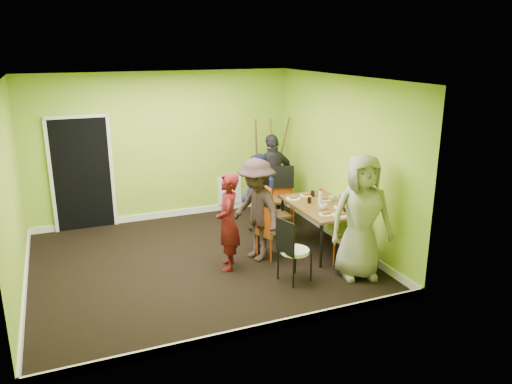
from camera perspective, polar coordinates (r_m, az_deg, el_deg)
ground at (r=7.95m, az=-6.57°, el=-7.85°), size 5.00×5.00×0.00m
room_walls at (r=7.63m, az=-7.08°, el=-0.99°), size 5.04×4.54×2.82m
dining_table at (r=8.24m, az=7.56°, el=-1.80°), size 0.90×1.50×0.75m
chair_left_far at (r=8.49m, az=1.91°, el=-2.09°), size 0.41×0.41×0.99m
chair_left_near at (r=7.82m, az=1.35°, el=-4.25°), size 0.47×0.47×0.88m
chair_back_end at (r=9.40m, az=3.00°, el=1.05°), size 0.57×0.62×1.07m
chair_front_end at (r=7.60m, az=11.10°, el=-5.05°), size 0.44×0.44×0.92m
chair_bentwood at (r=7.07m, az=4.06°, el=-6.32°), size 0.46×0.45×0.95m
easel at (r=10.03m, az=1.60°, el=3.14°), size 0.76×0.71×1.90m
plate_near_left at (r=8.47m, az=4.29°, el=-0.74°), size 0.25×0.25×0.01m
plate_near_right at (r=7.76m, az=7.99°, el=-2.53°), size 0.21×0.21×0.01m
plate_far_back at (r=8.67m, az=5.82°, el=-0.37°), size 0.23×0.23×0.01m
plate_far_front at (r=7.76m, az=9.64°, el=-2.61°), size 0.25×0.25×0.01m
plate_wall_back at (r=8.48m, az=7.91°, el=-0.85°), size 0.24×0.24×0.01m
plate_wall_front at (r=8.12m, az=9.72°, el=-1.73°), size 0.24×0.24×0.01m
thermos at (r=8.23m, az=7.38°, el=-0.59°), size 0.06×0.06×0.23m
blue_bottle at (r=8.06m, az=9.69°, el=-1.10°), size 0.07×0.07×0.22m
orange_bottle at (r=8.33m, az=5.93°, el=-0.86°), size 0.04×0.04×0.07m
glass_mid at (r=8.25m, az=6.12°, el=-0.93°), size 0.06×0.06×0.11m
glass_back at (r=8.62m, az=6.49°, el=-0.18°), size 0.07×0.07×0.10m
glass_front at (r=7.83m, az=10.14°, el=-2.11°), size 0.06×0.06×0.10m
cup_a at (r=7.96m, az=7.72°, el=-1.68°), size 0.13×0.13×0.10m
cup_b at (r=8.39m, az=8.58°, el=-0.77°), size 0.10×0.10×0.09m
person_standing at (r=7.41m, az=-3.22°, el=-3.42°), size 0.51×0.63×1.48m
person_left_far at (r=8.58m, az=0.32°, el=-0.57°), size 0.60×0.75×1.48m
person_left_near at (r=7.71m, az=0.05°, el=-2.05°), size 0.84×1.16×1.62m
person_back_end at (r=9.53m, az=1.91°, el=1.71°), size 1.01×0.52×1.65m
person_front_end at (r=7.25m, az=11.93°, el=-2.81°), size 1.01×0.78×1.83m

